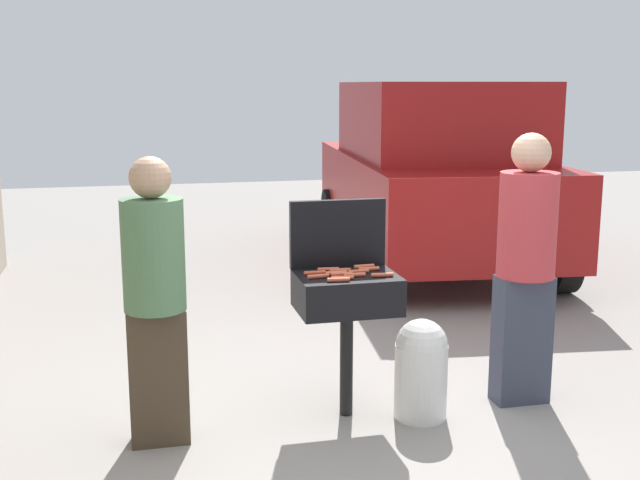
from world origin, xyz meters
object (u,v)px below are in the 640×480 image
hot_dog_1 (315,273)px  person_right (526,260)px  hot_dog_5 (358,272)px  hot_dog_12 (338,280)px  hot_dog_3 (328,269)px  hot_dog_8 (354,275)px  hot_dog_0 (369,269)px  hot_dog_7 (340,270)px  hot_dog_2 (382,275)px  hot_dog_10 (318,276)px  parked_minivan (432,172)px  hot_dog_9 (342,274)px  hot_dog_6 (336,273)px  hot_dog_4 (342,278)px  propane_tank (421,367)px  bbq_grill (347,298)px  hot_dog_11 (364,266)px  person_left (155,292)px

hot_dog_1 → person_right: person_right is taller
person_right → hot_dog_5: bearing=-2.0°
hot_dog_1 → hot_dog_12: 0.22m
hot_dog_3 → hot_dog_12: bearing=-91.2°
hot_dog_8 → hot_dog_5: bearing=58.9°
hot_dog_1 → hot_dog_0: bearing=4.2°
hot_dog_7 → person_right: 1.17m
hot_dog_2 → hot_dog_8: (-0.16, 0.04, 0.00)m
hot_dog_10 → hot_dog_5: bearing=13.2°
person_right → parked_minivan: bearing=-101.5°
hot_dog_9 → parked_minivan: (2.09, 3.91, 0.13)m
hot_dog_6 → hot_dog_4: bearing=-87.0°
hot_dog_4 → propane_tank: bearing=-3.4°
hot_dog_3 → hot_dog_10: same height
bbq_grill → hot_dog_9: (-0.04, -0.03, 0.15)m
person_right → hot_dog_11: bearing=-9.3°
hot_dog_1 → parked_minivan: size_ratio=0.03×
hot_dog_4 → hot_dog_1: bearing=130.0°
hot_dog_1 → hot_dog_7: 0.17m
hot_dog_0 → person_left: 1.29m
hot_dog_12 → person_left: 1.03m
hot_dog_5 → parked_minivan: bearing=62.9°
bbq_grill → hot_dog_10: hot_dog_10 is taller
hot_dog_11 → hot_dog_8: bearing=-120.7°
hot_dog_1 → hot_dog_9: (0.15, -0.07, 0.00)m
hot_dog_1 → hot_dog_10: same height
hot_dog_7 → parked_minivan: bearing=61.4°
parked_minivan → person_left: bearing=57.9°
hot_dog_7 → hot_dog_12: (-0.07, -0.22, 0.00)m
hot_dog_2 → hot_dog_9: 0.24m
bbq_grill → hot_dog_1: hot_dog_1 is taller
hot_dog_6 → hot_dog_9: bearing=-56.0°
hot_dog_2 → hot_dog_7: bearing=141.2°
hot_dog_1 → hot_dog_5: same height
hot_dog_0 → hot_dog_11: size_ratio=1.00×
hot_dog_4 → hot_dog_5: bearing=44.0°
person_left → person_right: bearing=-15.4°
hot_dog_11 → hot_dog_9: bearing=-138.6°
hot_dog_7 → parked_minivan: parked_minivan is taller
person_right → hot_dog_4: bearing=4.5°
person_left → parked_minivan: bearing=34.4°
bbq_grill → hot_dog_6: bearing=173.6°
hot_dog_2 → hot_dog_12: same height
propane_tank → person_left: size_ratio=0.38×
hot_dog_3 → hot_dog_5: size_ratio=1.00×
hot_dog_4 → hot_dog_7: 0.19m
hot_dog_1 → hot_dog_2: same height
hot_dog_0 → hot_dog_12: 0.33m
hot_dog_6 → person_left: (-1.06, -0.13, -0.02)m
hot_dog_11 → hot_dog_12: same height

